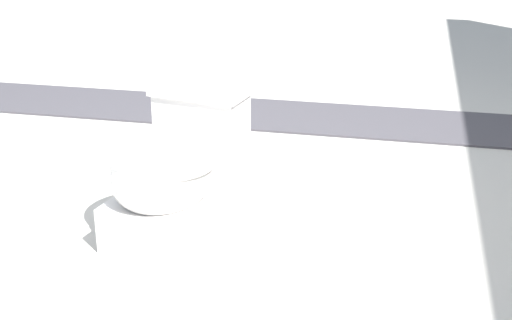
{
  "coord_description": "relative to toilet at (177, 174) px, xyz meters",
  "views": [
    {
      "loc": [
        2.59,
        0.67,
        1.24
      ],
      "look_at": [
        0.26,
        0.15,
        0.3
      ],
      "focal_mm": 50.0,
      "sensor_mm": 36.0,
      "label": 1
    }
  ],
  "objects": [
    {
      "name": "toilet",
      "position": [
        0.0,
        0.0,
        0.0
      ],
      "size": [
        0.69,
        0.48,
        0.52
      ],
      "rotation": [
        0.0,
        0.0,
        -0.18
      ],
      "color": "white",
      "rests_on": "ground"
    },
    {
      "name": "ground_plane",
      "position": [
        -0.27,
        0.15,
        -0.22
      ],
      "size": [
        14.0,
        14.0,
        0.0
      ],
      "primitive_type": "plane",
      "color": "#B7B2A8"
    },
    {
      "name": "gravel_strip",
      "position": [
        -1.43,
        0.65,
        -0.21
      ],
      "size": [
        0.56,
        8.0,
        0.01
      ],
      "primitive_type": "cube",
      "color": "#423F44",
      "rests_on": "ground"
    }
  ]
}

